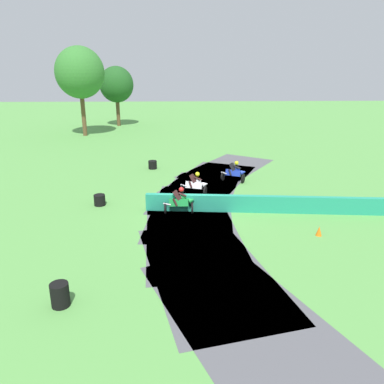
% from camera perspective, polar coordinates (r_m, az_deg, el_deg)
% --- Properties ---
extents(ground_plane, '(120.00, 120.00, 0.00)m').
position_cam_1_polar(ground_plane, '(20.45, -0.31, -2.77)').
color(ground_plane, '#569947').
extents(track_asphalt, '(9.54, 26.73, 0.01)m').
position_cam_1_polar(track_asphalt, '(20.41, 2.64, -2.82)').
color(track_asphalt, '#515156').
rests_on(track_asphalt, ground).
extents(safety_barrier, '(15.44, 1.71, 0.90)m').
position_cam_1_polar(safety_barrier, '(20.68, 14.83, -1.84)').
color(safety_barrier, '#239375').
rests_on(safety_barrier, ground).
extents(motorcycle_lead_blue, '(1.72, 1.30, 1.43)m').
position_cam_1_polar(motorcycle_lead_blue, '(25.41, 6.33, 2.97)').
color(motorcycle_lead_blue, black).
rests_on(motorcycle_lead_blue, ground).
extents(motorcycle_chase_white, '(1.74, 1.19, 1.42)m').
position_cam_1_polar(motorcycle_chase_white, '(22.75, 0.51, 1.17)').
color(motorcycle_chase_white, black).
rests_on(motorcycle_chase_white, ground).
extents(motorcycle_trailing_green, '(1.69, 0.84, 1.43)m').
position_cam_1_polar(motorcycle_trailing_green, '(19.95, -1.77, -1.37)').
color(motorcycle_trailing_green, black).
rests_on(motorcycle_trailing_green, ground).
extents(tire_stack_near, '(0.62, 0.62, 0.60)m').
position_cam_1_polar(tire_stack_near, '(28.56, -5.86, 4.03)').
color(tire_stack_near, black).
rests_on(tire_stack_near, ground).
extents(tire_stack_mid_a, '(0.61, 0.61, 0.60)m').
position_cam_1_polar(tire_stack_mid_a, '(21.71, -13.53, -1.16)').
color(tire_stack_mid_a, black).
rests_on(tire_stack_mid_a, ground).
extents(tire_stack_mid_b, '(0.60, 0.60, 0.80)m').
position_cam_1_polar(tire_stack_mid_b, '(13.45, -18.97, -14.20)').
color(tire_stack_mid_b, black).
rests_on(tire_stack_mid_b, ground).
extents(traffic_cone, '(0.28, 0.28, 0.44)m').
position_cam_1_polar(traffic_cone, '(18.43, 18.30, -5.51)').
color(traffic_cone, orange).
rests_on(traffic_cone, ground).
extents(tree_far_left, '(4.97, 4.97, 9.09)m').
position_cam_1_polar(tree_far_left, '(42.66, -16.29, 16.60)').
color(tree_far_left, brown).
rests_on(tree_far_left, ground).
extents(tree_far_right, '(4.05, 4.05, 7.07)m').
position_cam_1_polar(tree_far_right, '(48.75, -11.13, 15.34)').
color(tree_far_right, brown).
rests_on(tree_far_right, ground).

